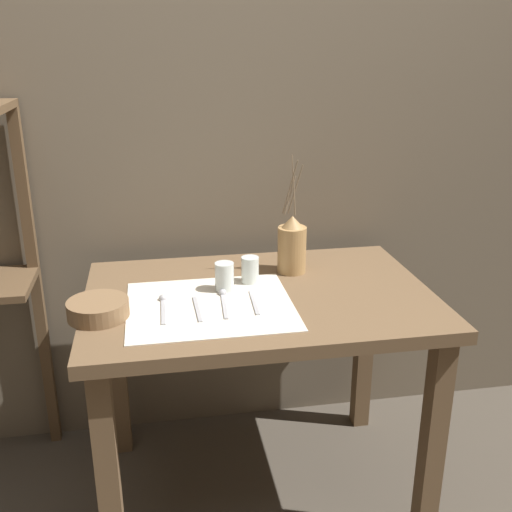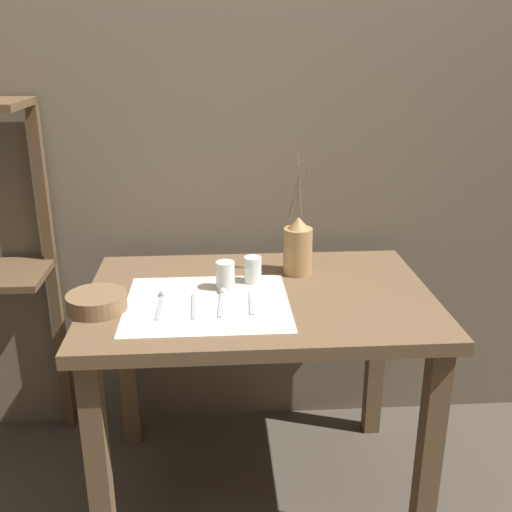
{
  "view_description": "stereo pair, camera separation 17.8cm",
  "coord_description": "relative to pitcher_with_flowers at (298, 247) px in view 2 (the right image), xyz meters",
  "views": [
    {
      "loc": [
        -0.3,
        -1.65,
        1.46
      ],
      "look_at": [
        -0.01,
        0.0,
        0.85
      ],
      "focal_mm": 42.0,
      "sensor_mm": 36.0,
      "label": 1
    },
    {
      "loc": [
        -0.13,
        -1.68,
        1.46
      ],
      "look_at": [
        -0.01,
        0.0,
        0.85
      ],
      "focal_mm": 42.0,
      "sensor_mm": 36.0,
      "label": 2
    }
  ],
  "objects": [
    {
      "name": "fork_inner",
      "position": [
        -0.17,
        -0.24,
        -0.09
      ],
      "size": [
        0.02,
        0.17,
        0.0
      ],
      "color": "#A8A8AD",
      "rests_on": "wooden_table"
    },
    {
      "name": "ground_plane",
      "position": [
        -0.14,
        -0.16,
        -0.82
      ],
      "size": [
        12.0,
        12.0,
        0.0
      ],
      "primitive_type": "plane",
      "color": "#473F35"
    },
    {
      "name": "spoon_outer",
      "position": [
        -0.25,
        -0.19,
        -0.08
      ],
      "size": [
        0.03,
        0.18,
        0.02
      ],
      "color": "#A8A8AD",
      "rests_on": "wooden_table"
    },
    {
      "name": "pitcher_with_flowers",
      "position": [
        0.0,
        0.0,
        0.0
      ],
      "size": [
        0.09,
        0.09,
        0.39
      ],
      "color": "#A87F4C",
      "rests_on": "wooden_table"
    },
    {
      "name": "linen_cloth",
      "position": [
        -0.3,
        -0.23,
        -0.09
      ],
      "size": [
        0.48,
        0.42,
        0.0
      ],
      "color": "beige",
      "rests_on": "wooden_table"
    },
    {
      "name": "wooden_bowl",
      "position": [
        -0.61,
        -0.25,
        -0.07
      ],
      "size": [
        0.17,
        0.17,
        0.05
      ],
      "color": "brown",
      "rests_on": "wooden_table"
    },
    {
      "name": "glass_tumbler_near",
      "position": [
        -0.24,
        -0.12,
        -0.04
      ],
      "size": [
        0.06,
        0.06,
        0.09
      ],
      "color": "silver",
      "rests_on": "wooden_table"
    },
    {
      "name": "wooden_table",
      "position": [
        -0.14,
        -0.16,
        -0.2
      ],
      "size": [
        1.05,
        0.71,
        0.73
      ],
      "color": "brown",
      "rests_on": "ground_plane"
    },
    {
      "name": "glass_tumbler_far",
      "position": [
        -0.15,
        -0.07,
        -0.05
      ],
      "size": [
        0.06,
        0.06,
        0.08
      ],
      "color": "silver",
      "rests_on": "wooden_table"
    },
    {
      "name": "knife_center",
      "position": [
        -0.33,
        -0.25,
        -0.09
      ],
      "size": [
        0.02,
        0.17,
        0.0
      ],
      "color": "#A8A8AD",
      "rests_on": "wooden_table"
    },
    {
      "name": "spoon_inner",
      "position": [
        -0.43,
        -0.2,
        -0.08
      ],
      "size": [
        0.02,
        0.18,
        0.02
      ],
      "color": "#A8A8AD",
      "rests_on": "wooden_table"
    },
    {
      "name": "stone_wall_back",
      "position": [
        -0.14,
        0.31,
        0.38
      ],
      "size": [
        7.0,
        0.06,
        2.4
      ],
      "color": "#6B5E4C",
      "rests_on": "ground_plane"
    }
  ]
}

